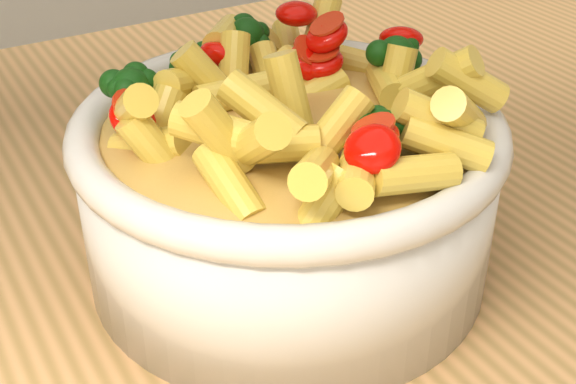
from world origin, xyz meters
TOP-DOWN VIEW (x-y plane):
  - table at (0.00, 0.00)m, footprint 1.20×0.80m
  - serving_bowl at (0.03, -0.04)m, footprint 0.24×0.24m
  - pasta_salad at (0.03, -0.04)m, footprint 0.19×0.19m

SIDE VIEW (x-z plane):
  - table at x=0.00m, z-range 0.35..1.25m
  - serving_bowl at x=0.03m, z-range 0.90..1.00m
  - pasta_salad at x=0.03m, z-range 1.00..1.04m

